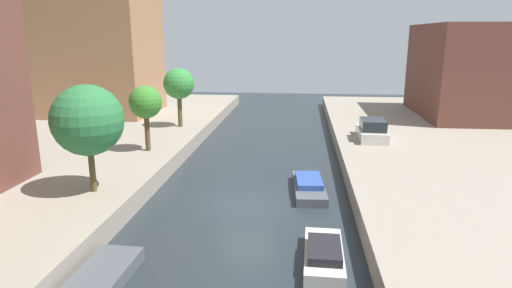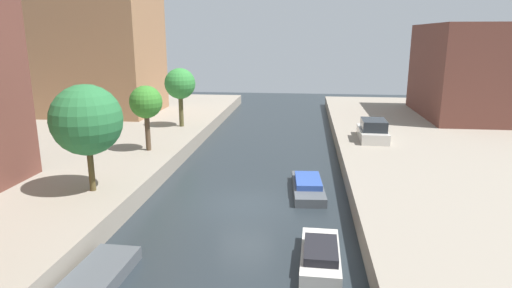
{
  "view_description": "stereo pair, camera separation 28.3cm",
  "coord_description": "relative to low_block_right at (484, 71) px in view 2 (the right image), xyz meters",
  "views": [
    {
      "loc": [
        2.48,
        -19.66,
        8.01
      ],
      "look_at": [
        -0.22,
        6.19,
        1.5
      ],
      "focal_mm": 30.61,
      "sensor_mm": 36.0,
      "label": 1
    },
    {
      "loc": [
        2.76,
        -19.63,
        8.01
      ],
      "look_at": [
        -0.22,
        6.19,
        1.5
      ],
      "focal_mm": 30.61,
      "sensor_mm": 36.0,
      "label": 2
    }
  ],
  "objects": [
    {
      "name": "ground_plane",
      "position": [
        -18.0,
        -20.57,
        -4.98
      ],
      "size": [
        84.0,
        84.0,
        0.0
      ],
      "primitive_type": "plane",
      "color": "#232B30"
    },
    {
      "name": "street_tree_3",
      "position": [
        -24.96,
        -14.72,
        -0.99
      ],
      "size": [
        2.0,
        2.0,
        4.04
      ],
      "color": "brown",
      "rests_on": "quay_left"
    },
    {
      "name": "street_tree_4",
      "position": [
        -24.96,
        -7.3,
        -0.66
      ],
      "size": [
        2.37,
        2.37,
        4.55
      ],
      "color": "brown",
      "rests_on": "quay_left"
    },
    {
      "name": "moored_boat_left_2",
      "position": [
        -21.96,
        -28.17,
        -4.74
      ],
      "size": [
        1.71,
        4.08,
        0.48
      ],
      "color": "#4C5156",
      "rests_on": "ground_plane"
    },
    {
      "name": "parked_car",
      "position": [
        -10.61,
        -10.15,
        -3.39
      ],
      "size": [
        1.91,
        4.08,
        1.42
      ],
      "color": "beige",
      "rests_on": "quay_right"
    },
    {
      "name": "moored_boat_right_2",
      "position": [
        -14.58,
        -25.83,
        -4.63
      ],
      "size": [
        1.46,
        3.69,
        0.81
      ],
      "color": "beige",
      "rests_on": "ground_plane"
    },
    {
      "name": "street_tree_2",
      "position": [
        -24.96,
        -22.07,
        -0.66
      ],
      "size": [
        3.19,
        3.19,
        4.93
      ],
      "color": "#4F4224",
      "rests_on": "quay_left"
    },
    {
      "name": "moored_boat_right_3",
      "position": [
        -15.01,
        -18.42,
        -4.67
      ],
      "size": [
        1.83,
        4.6,
        0.73
      ],
      "color": "#4C5156",
      "rests_on": "ground_plane"
    },
    {
      "name": "low_block_right",
      "position": [
        0.0,
        0.0,
        0.0
      ],
      "size": [
        10.0,
        11.8,
        7.95
      ],
      "primitive_type": "cube",
      "color": "brown",
      "rests_on": "quay_right"
    }
  ]
}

